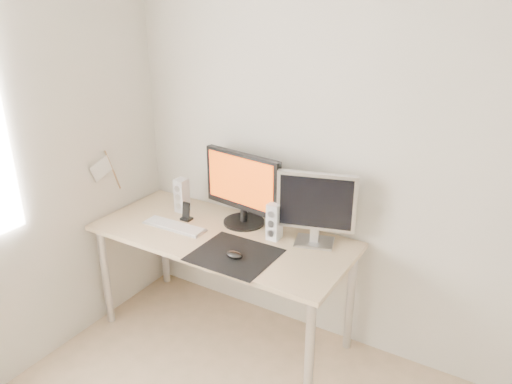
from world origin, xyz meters
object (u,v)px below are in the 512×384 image
at_px(desk, 222,246).
at_px(main_monitor, 243,186).
at_px(second_monitor, 316,205).
at_px(speaker_right, 274,221).
at_px(phone_dock, 186,215).
at_px(mouse, 234,255).
at_px(speaker_left, 182,195).
at_px(keyboard, 174,226).

bearing_deg(desk, main_monitor, 80.25).
height_order(second_monitor, speaker_right, second_monitor).
distance_m(speaker_right, phone_dock, 0.62).
bearing_deg(mouse, speaker_right, 77.14).
xyz_separation_m(mouse, speaker_left, (-0.64, 0.35, 0.09)).
xyz_separation_m(speaker_left, speaker_right, (0.72, -0.03, 0.00)).
distance_m(mouse, desk, 0.32).
xyz_separation_m(mouse, keyboard, (-0.53, 0.13, -0.01)).
bearing_deg(main_monitor, second_monitor, -0.47).
bearing_deg(mouse, second_monitor, 52.08).
distance_m(mouse, keyboard, 0.55).
distance_m(second_monitor, phone_dock, 0.87).
bearing_deg(speaker_right, mouse, -102.86).
bearing_deg(desk, mouse, -41.91).
distance_m(keyboard, phone_dock, 0.13).
xyz_separation_m(main_monitor, second_monitor, (0.50, -0.00, -0.01)).
height_order(main_monitor, keyboard, main_monitor).
height_order(main_monitor, phone_dock, main_monitor).
relative_size(main_monitor, speaker_right, 2.44).
bearing_deg(second_monitor, desk, -160.65).
relative_size(desk, speaker_left, 7.08).
relative_size(speaker_right, phone_dock, 1.86).
xyz_separation_m(second_monitor, keyboard, (-0.84, -0.26, -0.23)).
bearing_deg(desk, keyboard, -166.66).
distance_m(speaker_left, keyboard, 0.27).
relative_size(mouse, speaker_left, 0.45).
distance_m(main_monitor, speaker_left, 0.47).
distance_m(second_monitor, speaker_right, 0.27).
relative_size(main_monitor, phone_dock, 4.54).
relative_size(mouse, phone_dock, 0.85).
relative_size(main_monitor, second_monitor, 1.24).
xyz_separation_m(desk, speaker_left, (-0.42, 0.14, 0.19)).
xyz_separation_m(main_monitor, phone_dock, (-0.34, -0.14, -0.22)).
bearing_deg(second_monitor, mouse, -127.92).
bearing_deg(speaker_left, desk, -19.15).
bearing_deg(desk, speaker_right, 21.24).
relative_size(mouse, keyboard, 0.24).
relative_size(speaker_left, keyboard, 0.53).
distance_m(main_monitor, phone_dock, 0.43).
height_order(desk, second_monitor, second_monitor).
xyz_separation_m(main_monitor, keyboard, (-0.34, -0.26, -0.25)).
distance_m(desk, phone_dock, 0.33).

